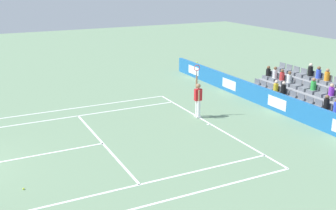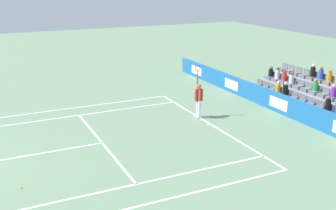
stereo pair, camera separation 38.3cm
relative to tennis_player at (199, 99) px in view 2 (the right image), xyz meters
The scene contains 12 objects.
line_baseline 1.54m from the tennis_player, behind, with size 10.97×0.10×0.01m, color white.
line_service 5.67m from the tennis_player, 102.23° to the left, with size 8.23×0.10×0.01m, color white.
line_centre_service 8.79m from the tennis_player, 97.78° to the left, with size 0.10×6.40×0.01m, color white.
line_singles_sideline_left 6.67m from the tennis_player, 63.61° to the left, with size 0.10×11.89×0.01m, color white.
line_singles_sideline_right 8.00m from the tennis_player, 131.87° to the left, with size 0.10×11.89×0.01m, color white.
line_doubles_sideline_left 7.38m from the tennis_player, 53.95° to the left, with size 0.10×11.89×0.01m, color white.
line_doubles_sideline_right 8.96m from the tennis_player, 138.45° to the left, with size 0.10×11.89×0.01m, color white.
line_centre_mark 1.54m from the tennis_player, behind, with size 0.10×0.20×0.01m, color white.
sponsor_barrier 4.46m from the tennis_player, 105.46° to the right, with size 22.10×0.22×1.03m.
tennis_player is the anchor object (origin of this frame).
stadium_stand 6.70m from the tennis_player, 100.29° to the right, with size 7.44×2.85×2.20m.
loose_tennis_ball 9.95m from the tennis_player, 112.94° to the left, with size 0.07×0.07×0.07m, color #D1E533.
Camera 2 is at (-16.14, -1.92, 6.92)m, focal length 43.83 mm.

